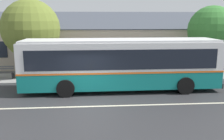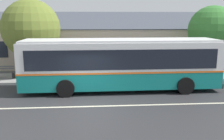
{
  "view_description": "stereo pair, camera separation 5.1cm",
  "coord_description": "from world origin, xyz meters",
  "px_view_note": "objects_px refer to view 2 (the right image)",
  "views": [
    {
      "loc": [
        0.34,
        -11.82,
        4.28
      ],
      "look_at": [
        1.47,
        2.68,
        1.28
      ],
      "focal_mm": 40.0,
      "sensor_mm": 36.0,
      "label": 1
    },
    {
      "loc": [
        0.39,
        -11.82,
        4.28
      ],
      "look_at": [
        1.47,
        2.68,
        1.28
      ],
      "focal_mm": 40.0,
      "sensor_mm": 36.0,
      "label": 2
    }
  ],
  "objects_px": {
    "bench_by_building": "(2,73)",
    "street_tree_secondary": "(30,31)",
    "transit_bus": "(121,63)",
    "street_tree_primary": "(212,31)"
  },
  "relations": [
    {
      "from": "transit_bus",
      "to": "street_tree_secondary",
      "type": "bearing_deg",
      "value": 147.69
    },
    {
      "from": "bench_by_building",
      "to": "street_tree_primary",
      "type": "xyz_separation_m",
      "value": [
        15.44,
        0.96,
        2.77
      ]
    },
    {
      "from": "transit_bus",
      "to": "street_tree_primary",
      "type": "distance_m",
      "value": 8.49
    },
    {
      "from": "bench_by_building",
      "to": "street_tree_secondary",
      "type": "distance_m",
      "value": 3.54
    },
    {
      "from": "bench_by_building",
      "to": "transit_bus",
      "type": "bearing_deg",
      "value": -19.72
    },
    {
      "from": "transit_bus",
      "to": "bench_by_building",
      "type": "bearing_deg",
      "value": 160.28
    },
    {
      "from": "street_tree_primary",
      "to": "street_tree_secondary",
      "type": "relative_size",
      "value": 0.93
    },
    {
      "from": "street_tree_secondary",
      "to": "street_tree_primary",
      "type": "bearing_deg",
      "value": -0.4
    },
    {
      "from": "bench_by_building",
      "to": "street_tree_primary",
      "type": "bearing_deg",
      "value": 3.55
    },
    {
      "from": "bench_by_building",
      "to": "street_tree_secondary",
      "type": "relative_size",
      "value": 0.32
    }
  ]
}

